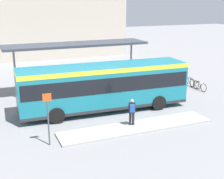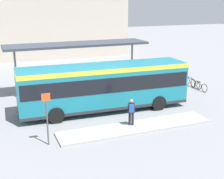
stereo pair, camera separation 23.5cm
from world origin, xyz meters
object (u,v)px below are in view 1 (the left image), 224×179
Objects in this scene: city_bus at (104,84)px; potted_planter_near_shelter at (116,85)px; bicycle_white at (200,86)px; bicycle_blue at (189,81)px; bicycle_yellow at (195,84)px; pedestrian_waiting at (132,111)px; platform_sign at (48,117)px.

potted_planter_near_shelter is (2.15, 2.98, -1.05)m from city_bus.
potted_planter_near_shelter reaches higher than bicycle_white.
potted_planter_near_shelter reaches higher than bicycle_blue.
bicycle_yellow is 7.05m from potted_planter_near_shelter.
city_bus is at bearing 104.55° from bicycle_yellow.
pedestrian_waiting is 0.89× the size of bicycle_blue.
bicycle_yellow is (9.15, 2.29, -1.50)m from city_bus.
pedestrian_waiting reaches higher than potted_planter_near_shelter.
bicycle_blue is at bearing 0.70° from potted_planter_near_shelter.
bicycle_white is 0.95× the size of bicycle_blue.
potted_planter_near_shelter is at bearing 45.74° from platform_sign.
pedestrian_waiting is at bearing 123.48° from bicycle_yellow.
potted_planter_near_shelter is at bearing 4.66° from pedestrian_waiting.
pedestrian_waiting is 10.39m from bicycle_yellow.
platform_sign is (-5.00, -0.53, 0.52)m from pedestrian_waiting.
bicycle_blue is (0.08, 1.56, 0.02)m from bicycle_white.
bicycle_blue is at bearing 20.57° from city_bus.
potted_planter_near_shelter is at bearing 95.92° from bicycle_blue.
platform_sign reaches higher than bicycle_blue.
bicycle_white is 0.61× the size of platform_sign.
bicycle_blue is (-0.02, 0.78, 0.06)m from bicycle_yellow.
bicycle_white is (9.05, 1.51, -1.46)m from city_bus.
pedestrian_waiting is at bearing 131.71° from bicycle_blue.
bicycle_white is at bearing -177.54° from bicycle_blue.
bicycle_blue is 0.64× the size of platform_sign.
platform_sign is at bearing -137.47° from city_bus.
pedestrian_waiting is (0.45, -3.35, -0.79)m from city_bus.
bicycle_yellow is at bearing -5.65° from potted_planter_near_shelter.
bicycle_white is at bearing -12.03° from potted_planter_near_shelter.
platform_sign reaches higher than bicycle_yellow.
platform_sign is (-4.54, -3.88, -0.27)m from city_bus.
bicycle_white is at bearing 21.64° from platform_sign.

